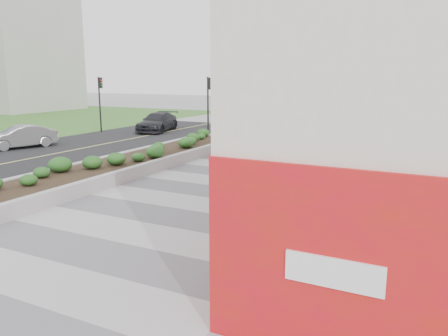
% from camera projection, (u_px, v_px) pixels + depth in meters
% --- Properties ---
extents(ground, '(160.00, 160.00, 0.00)m').
position_uv_depth(ground, '(134.00, 236.00, 11.78)').
color(ground, gray).
rests_on(ground, ground).
extents(walkway, '(8.00, 36.00, 0.01)m').
position_uv_depth(walkway, '(191.00, 206.00, 14.41)').
color(walkway, '#A8A8AD').
rests_on(walkway, ground).
extents(building, '(6.04, 24.08, 8.00)m').
position_uv_depth(building, '(441.00, 83.00, 15.75)').
color(building, beige).
rests_on(building, ground).
extents(planter, '(3.00, 18.00, 0.90)m').
position_uv_depth(planter, '(134.00, 160.00, 20.24)').
color(planter, '#9E9EA0').
rests_on(planter, ground).
extents(street, '(10.00, 40.00, 0.00)m').
position_uv_depth(street, '(36.00, 157.00, 23.18)').
color(street, black).
rests_on(street, ground).
extents(traffic_signal_near, '(0.33, 0.28, 4.20)m').
position_uv_depth(traffic_signal_near, '(209.00, 98.00, 29.70)').
color(traffic_signal_near, black).
rests_on(traffic_signal_near, ground).
extents(traffic_signal_far, '(0.33, 0.28, 4.20)m').
position_uv_depth(traffic_signal_far, '(100.00, 96.00, 33.30)').
color(traffic_signal_far, black).
rests_on(traffic_signal_far, ground).
extents(distant_bldg_north_l, '(16.00, 12.00, 20.00)m').
position_uv_depth(distant_bldg_north_l, '(353.00, 34.00, 60.03)').
color(distant_bldg_north_l, '#ADAAA3').
rests_on(distant_bldg_north_l, ground).
extents(manhole_cover, '(0.44, 0.44, 0.01)m').
position_uv_depth(manhole_cover, '(204.00, 209.00, 14.19)').
color(manhole_cover, '#595654').
rests_on(manhole_cover, ground).
extents(skateboarder, '(0.52, 0.75, 1.48)m').
position_uv_depth(skateboarder, '(264.00, 161.00, 18.25)').
color(skateboarder, beige).
rests_on(skateboarder, ground).
extents(car_silver, '(2.70, 4.35, 1.35)m').
position_uv_depth(car_silver, '(20.00, 137.00, 26.16)').
color(car_silver, '#989A9F').
rests_on(car_silver, ground).
extents(car_dark, '(3.12, 5.31, 1.45)m').
position_uv_depth(car_dark, '(158.00, 122.00, 34.13)').
color(car_dark, black).
rests_on(car_dark, ground).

